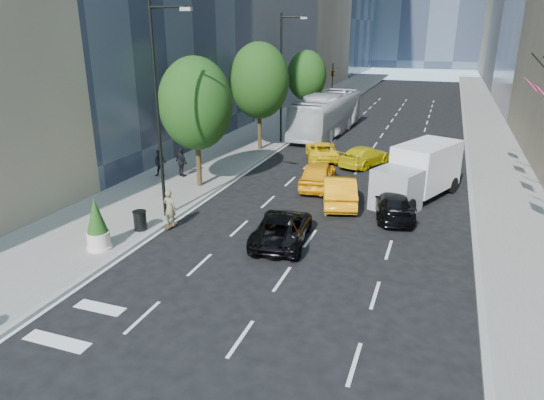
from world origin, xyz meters
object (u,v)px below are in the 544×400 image
at_px(black_sedan_lincoln, 282,228).
at_px(city_bus, 327,114).
at_px(trash_can, 140,221).
at_px(box_truck, 419,172).
at_px(black_sedan_mercedes, 393,205).
at_px(skateboarder, 170,210).
at_px(planter_shrub, 97,225).

height_order(black_sedan_lincoln, city_bus, city_bus).
relative_size(black_sedan_lincoln, trash_can, 5.42).
relative_size(city_bus, box_truck, 1.94).
distance_m(black_sedan_mercedes, trash_can, 12.35).
relative_size(black_sedan_mercedes, trash_can, 5.06).
relative_size(skateboarder, planter_shrub, 0.77).
bearing_deg(trash_can, planter_shrub, -101.18).
bearing_deg(skateboarder, black_sedan_mercedes, -150.22).
bearing_deg(box_truck, skateboarder, -118.95).
relative_size(skateboarder, black_sedan_lincoln, 0.37).
bearing_deg(black_sedan_lincoln, trash_can, 3.91).
bearing_deg(skateboarder, trash_can, 47.74).
bearing_deg(planter_shrub, box_truck, 43.60).
bearing_deg(trash_can, black_sedan_mercedes, 29.05).
distance_m(box_truck, trash_can, 14.96).
xyz_separation_m(black_sedan_lincoln, black_sedan_mercedes, (4.30, 4.73, -0.02)).
xyz_separation_m(city_bus, planter_shrub, (-3.19, -27.43, -0.56)).
height_order(black_sedan_lincoln, black_sedan_mercedes, black_sedan_lincoln).
xyz_separation_m(skateboarder, trash_can, (-1.00, -1.00, -0.29)).
bearing_deg(skateboarder, city_bus, -91.36).
relative_size(skateboarder, trash_can, 2.00).
bearing_deg(box_truck, black_sedan_mercedes, -82.23).
bearing_deg(city_bus, black_sedan_mercedes, -63.88).
bearing_deg(city_bus, skateboarder, -90.89).
bearing_deg(city_bus, planter_shrub, -93.42).
distance_m(black_sedan_mercedes, city_bus, 20.77).
relative_size(black_sedan_lincoln, planter_shrub, 2.08).
xyz_separation_m(box_truck, planter_shrub, (-12.17, -11.59, -0.30)).
height_order(trash_can, planter_shrub, planter_shrub).
distance_m(skateboarder, trash_can, 1.44).
xyz_separation_m(box_truck, trash_can, (-11.71, -9.26, -0.94)).
bearing_deg(skateboarder, black_sedan_lincoln, -174.42).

